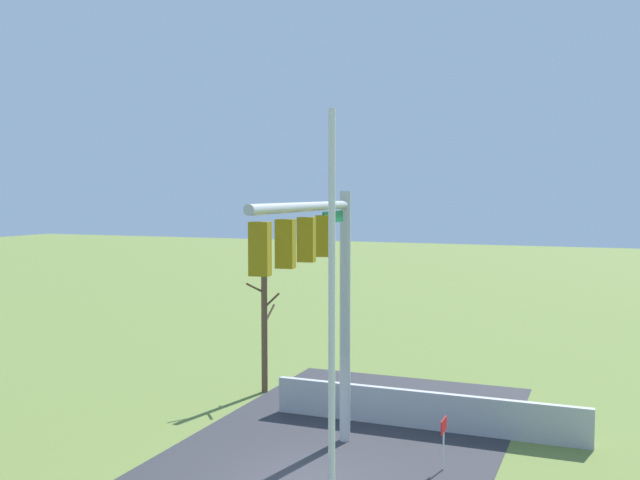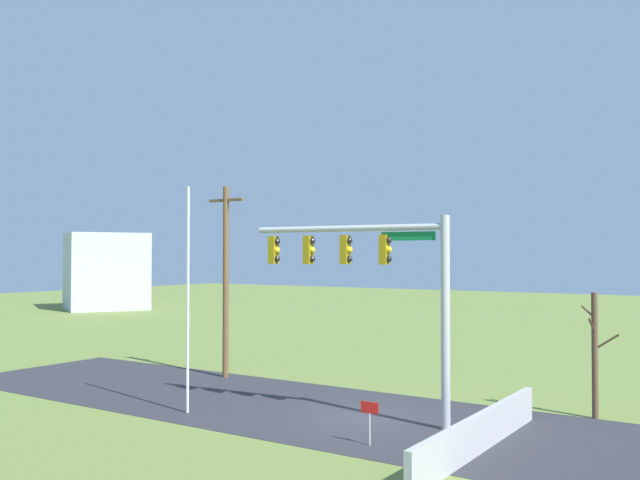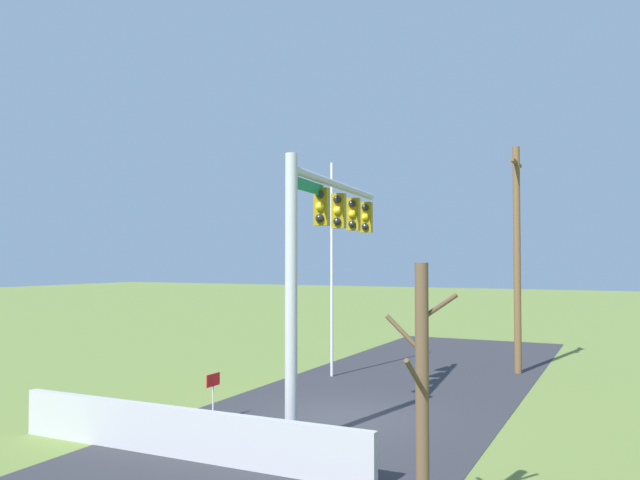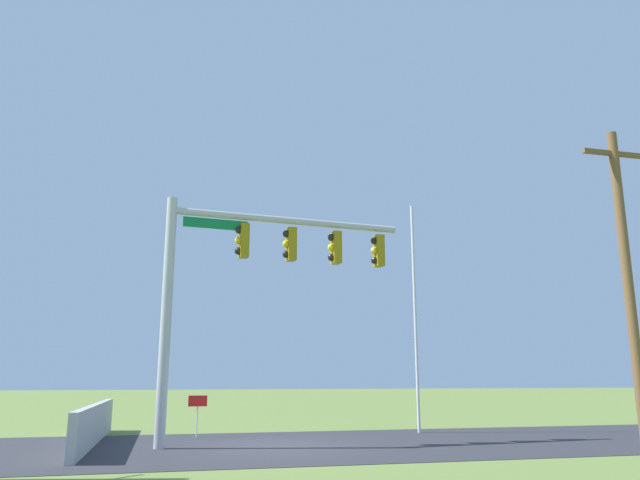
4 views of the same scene
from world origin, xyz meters
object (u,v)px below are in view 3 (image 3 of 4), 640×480
object	(u,v)px
open_sign	(213,386)
bare_tree	(422,399)
signal_mast	(324,237)
utility_pole	(517,255)
flagpole	(332,269)

from	to	relation	value
open_sign	bare_tree	bearing A→B (deg)	56.64
bare_tree	open_sign	distance (m)	8.33
signal_mast	bare_tree	distance (m)	7.58
utility_pole	open_sign	distance (m)	12.66
utility_pole	bare_tree	bearing A→B (deg)	3.36
utility_pole	signal_mast	bearing A→B (deg)	-19.65
utility_pole	bare_tree	distance (m)	15.33
open_sign	flagpole	bearing A→B (deg)	179.21
signal_mast	utility_pole	size ratio (longest dim) A/B	0.82
flagpole	open_sign	bearing A→B (deg)	-0.79
flagpole	utility_pole	size ratio (longest dim) A/B	0.92
bare_tree	open_sign	world-z (taller)	bare_tree
bare_tree	utility_pole	bearing A→B (deg)	-176.64
utility_pole	bare_tree	size ratio (longest dim) A/B	2.04
signal_mast	bare_tree	size ratio (longest dim) A/B	1.67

